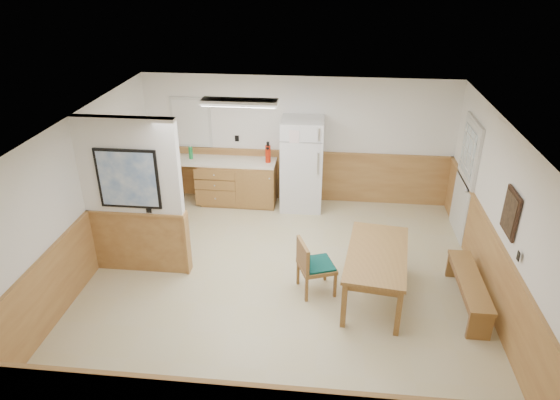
# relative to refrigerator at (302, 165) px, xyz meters

# --- Properties ---
(ground) EXTENTS (6.00, 6.00, 0.00)m
(ground) POSITION_rel_refrigerator_xyz_m (-0.11, -2.63, -0.90)
(ground) COLOR beige
(ground) RESTS_ON ground
(ceiling) EXTENTS (6.00, 6.00, 0.02)m
(ceiling) POSITION_rel_refrigerator_xyz_m (-0.11, -2.63, 1.60)
(ceiling) COLOR white
(ceiling) RESTS_ON back_wall
(back_wall) EXTENTS (6.00, 0.02, 2.50)m
(back_wall) POSITION_rel_refrigerator_xyz_m (-0.11, 0.37, 0.35)
(back_wall) COLOR white
(back_wall) RESTS_ON ground
(right_wall) EXTENTS (0.02, 6.00, 2.50)m
(right_wall) POSITION_rel_refrigerator_xyz_m (2.89, -2.63, 0.35)
(right_wall) COLOR white
(right_wall) RESTS_ON ground
(left_wall) EXTENTS (0.02, 6.00, 2.50)m
(left_wall) POSITION_rel_refrigerator_xyz_m (-3.11, -2.63, 0.35)
(left_wall) COLOR white
(left_wall) RESTS_ON ground
(wainscot_back) EXTENTS (6.00, 0.04, 1.00)m
(wainscot_back) POSITION_rel_refrigerator_xyz_m (-0.11, 0.35, -0.40)
(wainscot_back) COLOR #B68849
(wainscot_back) RESTS_ON ground
(wainscot_right) EXTENTS (0.04, 6.00, 1.00)m
(wainscot_right) POSITION_rel_refrigerator_xyz_m (2.87, -2.63, -0.40)
(wainscot_right) COLOR #B68849
(wainscot_right) RESTS_ON ground
(wainscot_left) EXTENTS (0.04, 6.00, 1.00)m
(wainscot_left) POSITION_rel_refrigerator_xyz_m (-3.09, -2.63, -0.40)
(wainscot_left) COLOR #B68849
(wainscot_left) RESTS_ON ground
(partition_wall) EXTENTS (1.50, 0.20, 2.50)m
(partition_wall) POSITION_rel_refrigerator_xyz_m (-2.36, -2.43, 0.34)
(partition_wall) COLOR white
(partition_wall) RESTS_ON ground
(kitchen_counter) EXTENTS (2.20, 0.61, 1.00)m
(kitchen_counter) POSITION_rel_refrigerator_xyz_m (-1.32, 0.05, -0.44)
(kitchen_counter) COLOR olive
(kitchen_counter) RESTS_ON ground
(exterior_door) EXTENTS (0.07, 1.02, 2.15)m
(exterior_door) POSITION_rel_refrigerator_xyz_m (2.85, -0.73, 0.15)
(exterior_door) COLOR silver
(exterior_door) RESTS_ON ground
(kitchen_window) EXTENTS (0.80, 0.04, 1.00)m
(kitchen_window) POSITION_rel_refrigerator_xyz_m (-2.21, 0.35, 0.65)
(kitchen_window) COLOR silver
(kitchen_window) RESTS_ON back_wall
(wall_painting) EXTENTS (0.04, 0.50, 0.60)m
(wall_painting) POSITION_rel_refrigerator_xyz_m (2.85, -2.93, 0.65)
(wall_painting) COLOR black
(wall_painting) RESTS_ON right_wall
(fluorescent_fixture) EXTENTS (1.20, 0.30, 0.09)m
(fluorescent_fixture) POSITION_rel_refrigerator_xyz_m (-0.91, -1.33, 1.55)
(fluorescent_fixture) COLOR silver
(fluorescent_fixture) RESTS_ON ceiling
(refrigerator) EXTENTS (0.80, 0.73, 1.79)m
(refrigerator) POSITION_rel_refrigerator_xyz_m (0.00, 0.00, 0.00)
(refrigerator) COLOR white
(refrigerator) RESTS_ON ground
(dining_table) EXTENTS (1.04, 1.75, 0.75)m
(dining_table) POSITION_rel_refrigerator_xyz_m (1.25, -2.77, -0.24)
(dining_table) COLOR #A2793B
(dining_table) RESTS_ON ground
(dining_bench) EXTENTS (0.33, 1.51, 0.45)m
(dining_bench) POSITION_rel_refrigerator_xyz_m (2.56, -2.85, -0.56)
(dining_bench) COLOR #A2793B
(dining_bench) RESTS_ON ground
(dining_chair) EXTENTS (0.81, 0.68, 0.85)m
(dining_chair) POSITION_rel_refrigerator_xyz_m (0.32, -2.76, -0.40)
(dining_chair) COLOR #A2793B
(dining_chair) RESTS_ON ground
(fire_extinguisher) EXTENTS (0.10, 0.10, 0.41)m
(fire_extinguisher) POSITION_rel_refrigerator_xyz_m (-0.66, 0.05, 0.18)
(fire_extinguisher) COLOR red
(fire_extinguisher) RESTS_ON kitchen_counter
(soap_bottle) EXTENTS (0.10, 0.10, 0.24)m
(soap_bottle) POSITION_rel_refrigerator_xyz_m (-2.19, 0.07, 0.13)
(soap_bottle) COLOR #18863C
(soap_bottle) RESTS_ON kitchen_counter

